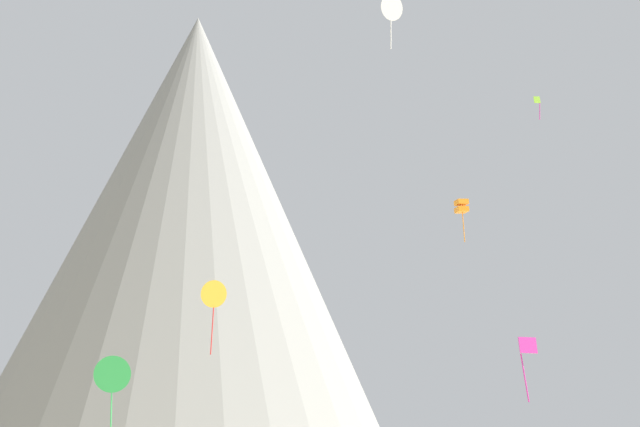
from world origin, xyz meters
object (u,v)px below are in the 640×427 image
object	(u,v)px
rock_massif	(174,240)
kite_gold_low	(213,295)
kite_lime_high	(538,103)
kite_magenta_low	(527,352)
kite_green_low	(112,375)
kite_orange_mid	(462,206)
kite_white_high	(391,8)

from	to	relation	value
rock_massif	kite_gold_low	size ratio (longest dim) A/B	14.14
rock_massif	kite_lime_high	world-z (taller)	rock_massif
kite_magenta_low	kite_green_low	size ratio (longest dim) A/B	0.56
rock_massif	kite_gold_low	world-z (taller)	rock_massif
kite_green_low	kite_magenta_low	bearing A→B (deg)	157.13
rock_massif	kite_lime_high	size ratio (longest dim) A/B	28.09
kite_orange_mid	kite_magenta_low	bearing A→B (deg)	161.27
kite_gold_low	kite_orange_mid	distance (m)	29.10
kite_orange_mid	kite_green_low	xyz separation A→B (m)	(-28.63, -22.03, -17.00)
kite_gold_low	kite_lime_high	world-z (taller)	kite_lime_high
rock_massif	kite_green_low	bearing A→B (deg)	-90.07
kite_orange_mid	kite_white_high	xyz separation A→B (m)	(-9.17, -13.11, 13.01)
kite_magenta_low	kite_green_low	distance (m)	24.38
kite_white_high	kite_magenta_low	xyz separation A→B (m)	(3.77, -16.25, -29.04)
rock_massif	kite_orange_mid	distance (m)	51.01
kite_orange_mid	kite_lime_high	size ratio (longest dim) A/B	1.52
kite_green_low	kite_gold_low	bearing A→B (deg)	-133.02
rock_massif	kite_white_high	bearing A→B (deg)	-70.60
kite_orange_mid	kite_lime_high	xyz separation A→B (m)	(11.06, 7.29, 13.68)
kite_orange_mid	rock_massif	bearing A→B (deg)	25.93
kite_lime_high	kite_magenta_low	size ratio (longest dim) A/B	0.75
kite_magenta_low	rock_massif	bearing A→B (deg)	-35.87
kite_white_high	kite_gold_low	bearing A→B (deg)	-18.45
kite_magenta_low	kite_gold_low	bearing A→B (deg)	-4.45
kite_gold_low	kite_lime_high	distance (m)	47.14
kite_lime_high	kite_green_low	xyz separation A→B (m)	(-39.69, -29.32, -30.69)
kite_lime_high	kite_green_low	size ratio (longest dim) A/B	0.42
kite_orange_mid	kite_magenta_low	size ratio (longest dim) A/B	1.14
kite_lime_high	kite_green_low	world-z (taller)	kite_lime_high
rock_massif	kite_gold_low	distance (m)	58.92
kite_orange_mid	kite_white_high	size ratio (longest dim) A/B	0.86
kite_gold_low	kite_orange_mid	bearing A→B (deg)	-167.75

